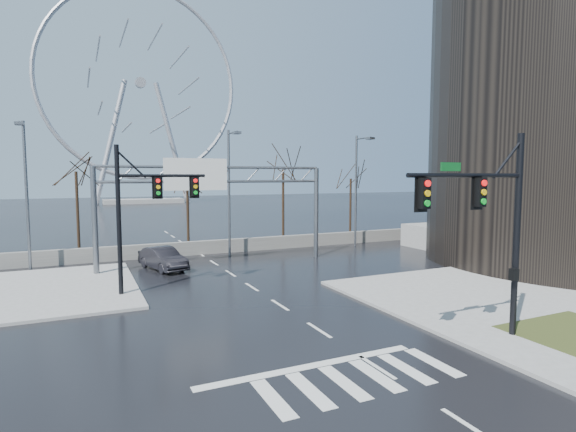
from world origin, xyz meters
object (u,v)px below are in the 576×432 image
signal_mast_far (141,205)px  car (163,258)px  signal_mast_near (493,217)px  ferris_wheel (141,91)px  sign_gantry (212,193)px

signal_mast_far → car: signal_mast_far is taller
signal_mast_near → signal_mast_far: (-11.01, 13.00, -0.04)m
signal_mast_far → car: size_ratio=1.73×
signal_mast_near → ferris_wheel: size_ratio=0.16×
signal_mast_near → sign_gantry: 19.79m
sign_gantry → ferris_wheel: 82.91m
sign_gantry → signal_mast_near: bearing=-73.8°
signal_mast_near → sign_gantry: signal_mast_near is taller
sign_gantry → ferris_wheel: (5.38, 80.04, 20.95)m
ferris_wheel → sign_gantry: bearing=-93.8°
ferris_wheel → car: (-8.80, -79.83, -25.37)m
signal_mast_near → sign_gantry: (-5.52, 19.00, 0.31)m
signal_mast_near → sign_gantry: size_ratio=0.49×
ferris_wheel → car: bearing=-96.3°
signal_mast_far → car: bearing=71.6°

